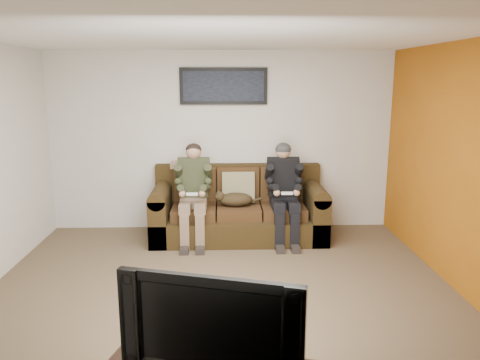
{
  "coord_description": "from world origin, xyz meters",
  "views": [
    {
      "loc": [
        0.03,
        -4.58,
        2.21
      ],
      "look_at": [
        0.23,
        1.2,
        0.95
      ],
      "focal_mm": 35.0,
      "sensor_mm": 36.0,
      "label": 1
    }
  ],
  "objects_px": {
    "sofa": "(238,210)",
    "framed_poster": "(224,86)",
    "person_right": "(284,186)",
    "television": "(215,319)",
    "cat": "(234,199)",
    "person_left": "(193,187)"
  },
  "relations": [
    {
      "from": "cat",
      "to": "framed_poster",
      "type": "distance_m",
      "value": 1.62
    },
    {
      "from": "person_right",
      "to": "framed_poster",
      "type": "bearing_deg",
      "value": 144.63
    },
    {
      "from": "person_left",
      "to": "framed_poster",
      "type": "distance_m",
      "value": 1.52
    },
    {
      "from": "person_right",
      "to": "television",
      "type": "bearing_deg",
      "value": -103.83
    },
    {
      "from": "sofa",
      "to": "television",
      "type": "xyz_separation_m",
      "value": [
        -0.26,
        -3.79,
        0.39
      ]
    },
    {
      "from": "person_left",
      "to": "television",
      "type": "distance_m",
      "value": 3.6
    },
    {
      "from": "cat",
      "to": "framed_poster",
      "type": "xyz_separation_m",
      "value": [
        -0.14,
        0.55,
        1.52
      ]
    },
    {
      "from": "person_left",
      "to": "framed_poster",
      "type": "height_order",
      "value": "framed_poster"
    },
    {
      "from": "person_right",
      "to": "framed_poster",
      "type": "xyz_separation_m",
      "value": [
        -0.82,
        0.58,
        1.34
      ]
    },
    {
      "from": "person_left",
      "to": "framed_poster",
      "type": "xyz_separation_m",
      "value": [
        0.42,
        0.58,
        1.34
      ]
    },
    {
      "from": "sofa",
      "to": "person_right",
      "type": "xyz_separation_m",
      "value": [
        0.62,
        -0.2,
        0.39
      ]
    },
    {
      "from": "sofa",
      "to": "person_left",
      "type": "bearing_deg",
      "value": -161.96
    },
    {
      "from": "sofa",
      "to": "person_right",
      "type": "distance_m",
      "value": 0.76
    },
    {
      "from": "sofa",
      "to": "person_left",
      "type": "height_order",
      "value": "person_left"
    },
    {
      "from": "person_right",
      "to": "cat",
      "type": "relative_size",
      "value": 2.04
    },
    {
      "from": "sofa",
      "to": "framed_poster",
      "type": "height_order",
      "value": "framed_poster"
    },
    {
      "from": "television",
      "to": "cat",
      "type": "bearing_deg",
      "value": 102.71
    },
    {
      "from": "person_right",
      "to": "cat",
      "type": "xyz_separation_m",
      "value": [
        -0.68,
        0.03,
        -0.18
      ]
    },
    {
      "from": "person_right",
      "to": "television",
      "type": "xyz_separation_m",
      "value": [
        -0.88,
        -3.58,
        -0.0
      ]
    },
    {
      "from": "cat",
      "to": "television",
      "type": "xyz_separation_m",
      "value": [
        -0.2,
        -3.61,
        0.18
      ]
    },
    {
      "from": "framed_poster",
      "to": "cat",
      "type": "bearing_deg",
      "value": -76.21
    },
    {
      "from": "sofa",
      "to": "framed_poster",
      "type": "distance_m",
      "value": 1.78
    }
  ]
}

